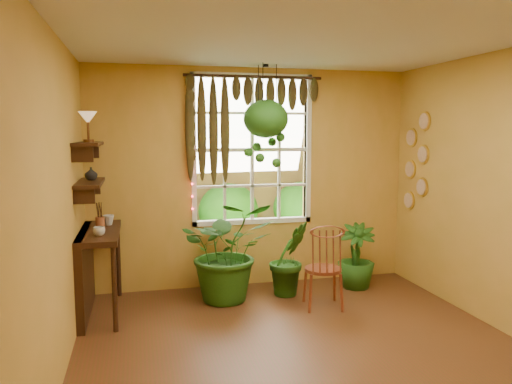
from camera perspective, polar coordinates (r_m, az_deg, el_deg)
floor at (r=4.46m, az=6.56°, el=-18.72°), size 4.50×4.50×0.00m
ceiling at (r=4.09m, az=7.10°, el=17.78°), size 4.50×4.50×0.00m
wall_back at (r=6.21m, az=-0.39°, el=1.60°), size 4.00×0.00×4.00m
wall_left at (r=3.86m, az=-22.29°, el=-2.17°), size 0.00×4.50×4.50m
window at (r=6.21m, az=-0.45°, el=4.84°), size 1.52×0.10×1.86m
valance_vine at (r=6.08m, az=-0.99°, el=10.23°), size 1.70×0.12×1.10m
string_lights at (r=6.00m, az=-7.38°, el=5.19°), size 0.03×0.03×1.54m
wall_plates at (r=6.52m, az=17.82°, el=3.29°), size 0.04×0.32×1.10m
counter_ledge at (r=5.57m, az=-18.47°, el=-7.73°), size 0.40×1.20×0.90m
shelf_lower at (r=5.42m, az=-18.45°, el=1.00°), size 0.25×0.90×0.04m
shelf_upper at (r=5.39m, az=-18.61°, el=5.23°), size 0.25×0.90×0.04m
backyard at (r=10.79m, az=-4.72°, el=3.49°), size 14.00×10.00×12.00m
windsor_chair at (r=5.59m, az=7.72°, el=-9.92°), size 0.46×0.49×1.08m
potted_plant_left at (r=5.72m, az=-3.22°, el=-6.68°), size 1.09×0.96×1.16m
potted_plant_mid at (r=5.94m, az=3.82°, el=-7.56°), size 0.57×0.50×0.88m
potted_plant_right at (r=6.32m, az=11.38°, el=-7.18°), size 0.57×0.57×0.80m
hanging_basket at (r=5.87m, az=1.12°, el=7.70°), size 0.52×0.52×1.21m
cup_a at (r=5.17m, az=-17.50°, el=-4.32°), size 0.12×0.12×0.09m
cup_b at (r=5.73m, az=-16.51°, el=-3.10°), size 0.14×0.14×0.11m
brush_jar at (r=5.59m, az=-17.42°, el=-2.54°), size 0.10×0.10×0.35m
shelf_vase at (r=5.52m, az=-18.33°, el=2.01°), size 0.17×0.17×0.14m
tiffany_lamp at (r=5.26m, az=-18.67°, el=7.84°), size 0.18×0.18×0.31m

